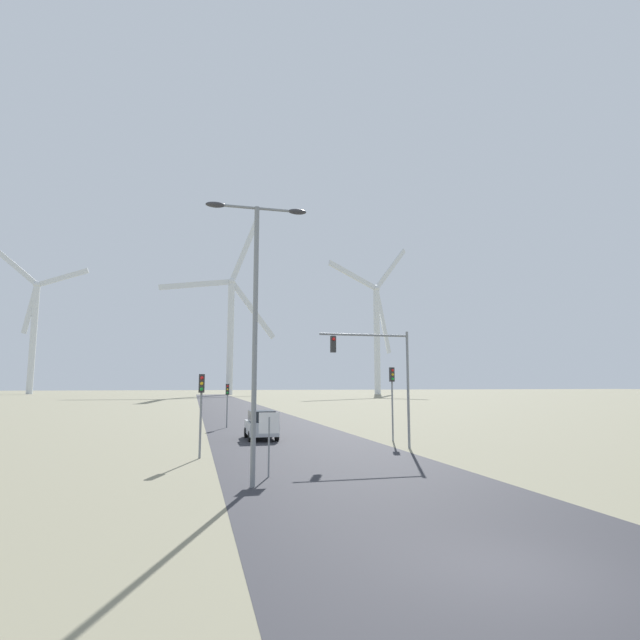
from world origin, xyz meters
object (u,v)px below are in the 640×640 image
object	(u,v)px
stop_sign_near	(269,432)
streetlamp	(255,305)
traffic_light_post_near_left	(201,396)
car_approaching	(261,425)
traffic_light_post_near_right	(392,387)
traffic_light_post_mid_left	(227,395)
wind_turbine_center	(377,325)
wind_turbine_far_left	(34,325)
wind_turbine_left	(231,320)
traffic_light_mast_overhead	(378,364)

from	to	relation	value
stop_sign_near	streetlamp	bearing A→B (deg)	-114.69
traffic_light_post_near_left	car_approaching	xyz separation A→B (m)	(3.95, 7.63, -2.03)
traffic_light_post_near_right	traffic_light_post_mid_left	size ratio (longest dim) A/B	1.29
stop_sign_near	car_approaching	distance (m)	13.33
traffic_light_post_near_left	wind_turbine_center	world-z (taller)	wind_turbine_center
wind_turbine_far_left	wind_turbine_center	size ratio (longest dim) A/B	0.93
stop_sign_near	traffic_light_post_near_right	distance (m)	13.86
traffic_light_post_near_right	traffic_light_post_mid_left	xyz separation A→B (m)	(-9.45, 12.48, -0.73)
traffic_light_post_mid_left	car_approaching	world-z (taller)	traffic_light_post_mid_left
streetlamp	traffic_light_post_near_right	bearing A→B (deg)	49.64
traffic_light_post_near_left	wind_turbine_left	size ratio (longest dim) A/B	0.07
traffic_light_mast_overhead	wind_turbine_center	xyz separation A→B (m)	(53.52, 141.58, 20.15)
car_approaching	wind_turbine_left	world-z (taller)	wind_turbine_left
streetlamp	traffic_light_post_mid_left	bearing A→B (deg)	88.42
streetlamp	traffic_light_post_mid_left	distance (m)	24.68
stop_sign_near	wind_turbine_center	size ratio (longest dim) A/B	0.04
traffic_light_post_near_right	traffic_light_mast_overhead	size ratio (longest dim) A/B	0.71
streetlamp	car_approaching	world-z (taller)	streetlamp
stop_sign_near	traffic_light_post_mid_left	bearing A→B (deg)	90.36
traffic_light_post_mid_left	wind_turbine_center	bearing A→B (deg)	64.20
wind_turbine_far_left	wind_turbine_left	size ratio (longest dim) A/B	0.84
wind_turbine_far_left	traffic_light_mast_overhead	bearing A→B (deg)	-68.96
stop_sign_near	wind_turbine_center	bearing A→B (deg)	67.77
streetlamp	wind_turbine_far_left	world-z (taller)	wind_turbine_far_left
traffic_light_post_mid_left	wind_turbine_left	distance (m)	131.50
traffic_light_post_mid_left	car_approaching	distance (m)	9.67
stop_sign_near	wind_turbine_center	world-z (taller)	wind_turbine_center
traffic_light_post_mid_left	wind_turbine_far_left	bearing A→B (deg)	110.70
traffic_light_mast_overhead	wind_turbine_center	bearing A→B (deg)	69.29
wind_turbine_far_left	stop_sign_near	bearing A→B (deg)	-71.68
traffic_light_post_near_right	wind_turbine_far_left	distance (m)	184.27
traffic_light_post_mid_left	wind_turbine_far_left	world-z (taller)	wind_turbine_far_left
stop_sign_near	traffic_light_post_near_left	size ratio (longest dim) A/B	0.61
traffic_light_post_near_right	traffic_light_post_near_left	bearing A→B (deg)	-159.00
streetlamp	traffic_light_post_near_left	size ratio (longest dim) A/B	2.51
traffic_light_post_mid_left	car_approaching	size ratio (longest dim) A/B	0.86
streetlamp	wind_turbine_center	distance (m)	163.11
stop_sign_near	wind_turbine_center	distance (m)	161.77
traffic_light_post_near_left	traffic_light_post_near_right	world-z (taller)	traffic_light_post_near_right
wind_turbine_left	streetlamp	bearing A→B (deg)	-93.62
streetlamp	stop_sign_near	distance (m)	5.04
stop_sign_near	wind_turbine_center	xyz separation A→B (m)	(60.58, 148.20, 23.11)
streetlamp	wind_turbine_left	distance (m)	155.08
car_approaching	stop_sign_near	bearing A→B (deg)	-96.25
traffic_light_post_near_right	car_approaching	world-z (taller)	traffic_light_post_near_right
streetlamp	traffic_light_post_near_right	xyz separation A→B (m)	(10.12, 11.91, -3.02)
stop_sign_near	traffic_light_post_near_right	world-z (taller)	traffic_light_post_near_right
traffic_light_post_near_left	traffic_light_mast_overhead	size ratio (longest dim) A/B	0.62
stop_sign_near	wind_turbine_left	world-z (taller)	wind_turbine_left
traffic_light_mast_overhead	streetlamp	bearing A→B (deg)	-133.17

